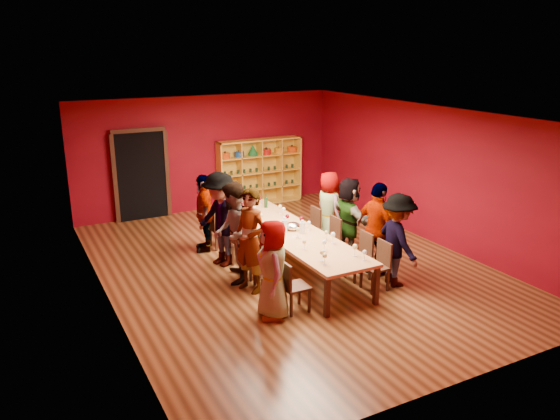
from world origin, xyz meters
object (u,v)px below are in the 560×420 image
object	(u,v)px
chair_person_left_1	(263,262)
person_right_3	(329,209)
chair_person_left_0	(291,284)
person_right_2	(349,217)
person_left_3	(221,219)
chair_person_right_3	(311,226)
person_left_1	(250,241)
chair_person_right_2	(331,236)
person_left_0	(273,269)
chair_person_left_3	(233,239)
person_left_2	(233,233)
spittoon_bowl	(293,226)
shelving_unit	(259,169)
chair_person_left_2	(251,253)
person_right_1	(378,230)
person_right_0	(398,240)
chair_person_left_4	(217,226)
tasting_table	(290,232)
chair_person_right_1	(361,253)
wine_bottle	(266,202)
person_left_4	(204,213)
chair_person_right_0	(379,263)

from	to	relation	value
chair_person_left_1	person_right_3	distance (m)	2.65
chair_person_left_0	person_right_2	bearing A→B (deg)	36.13
person_left_3	chair_person_right_3	world-z (taller)	person_left_3
person_left_1	person_right_3	distance (m)	2.85
chair_person_right_2	chair_person_left_0	bearing A→B (deg)	-137.94
person_left_0	chair_person_left_3	distance (m)	2.46
person_left_2	person_right_2	world-z (taller)	person_left_2
chair_person_right_2	spittoon_bowl	world-z (taller)	spittoon_bowl
shelving_unit	chair_person_right_2	size ratio (longest dim) A/B	2.70
chair_person_left_1	person_right_3	world-z (taller)	person_right_3
person_left_0	chair_person_left_2	distance (m)	1.63
person_right_1	chair_person_right_3	xyz separation A→B (m)	(-0.35, 1.83, -0.41)
person_left_1	person_right_3	xyz separation A→B (m)	(2.50, 1.36, -0.13)
chair_person_right_3	chair_person_right_2	bearing A→B (deg)	-90.00
person_right_0	person_right_3	xyz separation A→B (m)	(0.04, 2.36, -0.04)
chair_person_left_1	chair_person_left_3	distance (m)	1.36
shelving_unit	person_left_0	xyz separation A→B (m)	(-2.64, -6.05, -0.17)
person_right_1	person_left_0	bearing A→B (deg)	96.56
chair_person_left_4	person_right_2	distance (m)	2.83
tasting_table	chair_person_left_0	world-z (taller)	chair_person_left_0
tasting_table	person_right_2	distance (m)	1.35
shelving_unit	chair_person_right_3	bearing A→B (deg)	-97.63
chair_person_left_2	person_right_0	distance (m)	2.71
person_left_1	chair_person_right_1	xyz separation A→B (m)	(2.06, -0.47, -0.45)
person_left_1	person_right_1	distance (m)	2.46
chair_person_left_4	person_right_1	world-z (taller)	person_right_1
person_right_3	person_left_3	bearing A→B (deg)	90.37
person_left_3	shelving_unit	bearing A→B (deg)	126.68
chair_person_left_3	person_left_3	world-z (taller)	person_left_3
chair_person_left_1	wine_bottle	distance (m)	2.59
person_left_4	person_right_3	size ratio (longest dim) A/B	1.02
person_left_3	person_right_3	world-z (taller)	person_left_3
chair_person_left_0	person_left_3	world-z (taller)	person_left_3
chair_person_right_2	wine_bottle	distance (m)	1.84
chair_person_right_1	chair_person_right_3	distance (m)	1.83
chair_person_left_2	chair_person_right_3	world-z (taller)	same
person_left_2	chair_person_left_2	bearing A→B (deg)	113.39
chair_person_right_1	person_right_0	bearing A→B (deg)	-53.46
chair_person_right_1	wine_bottle	world-z (taller)	wine_bottle
chair_person_left_4	chair_person_right_2	xyz separation A→B (m)	(1.82, -1.68, 0.00)
person_left_1	person_right_2	bearing A→B (deg)	81.98
chair_person_left_4	person_right_1	bearing A→B (deg)	-51.56
person_left_1	chair_person_left_2	world-z (taller)	person_left_1
person_right_2	spittoon_bowl	distance (m)	1.27
shelving_unit	person_right_0	bearing A→B (deg)	-90.86
chair_person_right_1	spittoon_bowl	distance (m)	1.45
tasting_table	chair_person_right_1	xyz separation A→B (m)	(0.91, -1.14, -0.20)
chair_person_right_2	wine_bottle	bearing A→B (deg)	110.83
chair_person_right_0	person_right_1	xyz separation A→B (m)	(0.35, 0.54, 0.41)
chair_person_right_0	person_right_0	xyz separation A→B (m)	(0.40, 0.00, 0.37)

